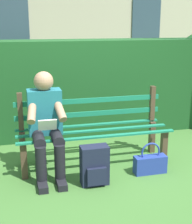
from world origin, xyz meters
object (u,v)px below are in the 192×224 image
Objects in this scene: backpack at (95,166)px; handbag at (150,163)px; park_bench at (92,129)px; person_seated at (46,122)px.

handbag is (-0.69, -0.10, -0.09)m from backpack.
handbag is at bearing -172.07° from backpack.
person_seated is at bearing 16.93° from park_bench.
person_seated reaches higher than handbag.
person_seated is 1.29m from handbag.
park_bench reaches higher than handbag.
park_bench is 4.29× the size of backpack.
park_bench is at bearing -101.70° from backpack.
person_seated reaches higher than backpack.
person_seated reaches higher than park_bench.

